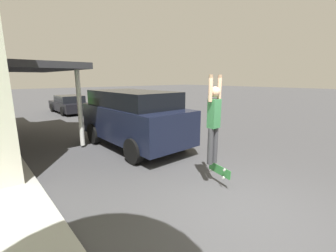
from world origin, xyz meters
TOP-DOWN VIEW (x-y plane):
  - ground_plane at (0.00, 0.00)m, footprint 120.00×120.00m
  - suv_parked at (0.73, 4.89)m, footprint 2.18×4.52m
  - car_down_street at (1.72, 15.12)m, footprint 1.89×4.20m
  - skateboarder at (0.46, 1.13)m, footprint 0.41×0.24m
  - skateboard at (0.58, 1.00)m, footprint 0.28×0.76m

SIDE VIEW (x-z plane):
  - ground_plane at x=0.00m, z-range 0.00..0.00m
  - skateboard at x=0.58m, z-range 0.23..0.48m
  - car_down_street at x=1.72m, z-range -0.01..1.25m
  - suv_parked at x=0.73m, z-range 0.09..2.14m
  - skateboarder at x=0.46m, z-range 0.57..2.61m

